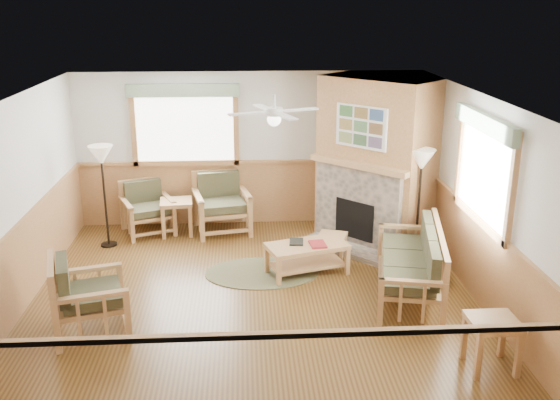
{
  "coord_description": "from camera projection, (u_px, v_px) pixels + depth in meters",
  "views": [
    {
      "loc": [
        -0.1,
        -7.67,
        3.87
      ],
      "look_at": [
        0.4,
        0.7,
        1.15
      ],
      "focal_mm": 40.0,
      "sensor_mm": 36.0,
      "label": 1
    }
  ],
  "objects": [
    {
      "name": "fireplace",
      "position": [
        376.0,
        161.0,
        10.13
      ],
      "size": [
        3.11,
        3.11,
        2.7
      ],
      "primitive_type": null,
      "rotation": [
        0.0,
        0.0,
        -0.79
      ],
      "color": "#A57243",
      "rests_on": "floor"
    },
    {
      "name": "braided_rug",
      "position": [
        262.0,
        273.0,
        9.21
      ],
      "size": [
        1.9,
        1.9,
        0.01
      ],
      "primitive_type": "cylinder",
      "rotation": [
        0.0,
        0.0,
        -0.14
      ],
      "color": "brown",
      "rests_on": "floor"
    },
    {
      "name": "wall_right",
      "position": [
        479.0,
        198.0,
        8.24
      ],
      "size": [
        0.02,
        6.0,
        2.7
      ],
      "primitive_type": "cube",
      "color": "silver",
      "rests_on": "floor"
    },
    {
      "name": "ceiling",
      "position": [
        251.0,
        98.0,
        7.65
      ],
      "size": [
        6.0,
        6.0,
        0.01
      ],
      "primitive_type": "cube",
      "color": "white",
      "rests_on": "floor"
    },
    {
      "name": "end_table_chairs",
      "position": [
        177.0,
        217.0,
        10.67
      ],
      "size": [
        0.58,
        0.56,
        0.6
      ],
      "primitive_type": null,
      "rotation": [
        0.0,
        0.0,
        0.1
      ],
      "color": "tan",
      "rests_on": "floor"
    },
    {
      "name": "ceiling_fan",
      "position": [
        274.0,
        98.0,
        7.97
      ],
      "size": [
        1.59,
        1.59,
        0.36
      ],
      "primitive_type": null,
      "rotation": [
        0.0,
        0.0,
        0.35
      ],
      "color": "white",
      "rests_on": "ceiling"
    },
    {
      "name": "armchair_back_left",
      "position": [
        148.0,
        208.0,
        10.67
      ],
      "size": [
        1.03,
        1.03,
        0.88
      ],
      "primitive_type": null,
      "rotation": [
        0.0,
        0.0,
        0.39
      ],
      "color": "tan",
      "rests_on": "floor"
    },
    {
      "name": "window_right",
      "position": [
        491.0,
        112.0,
        7.69
      ],
      "size": [
        0.16,
        1.9,
        1.5
      ],
      "primitive_type": null,
      "color": "white",
      "rests_on": "wall_right"
    },
    {
      "name": "wall_back",
      "position": [
        249.0,
        149.0,
        10.92
      ],
      "size": [
        6.0,
        0.02,
        2.7
      ],
      "primitive_type": "cube",
      "color": "silver",
      "rests_on": "floor"
    },
    {
      "name": "wall_front",
      "position": [
        259.0,
        314.0,
        5.22
      ],
      "size": [
        6.0,
        0.02,
        2.7
      ],
      "primitive_type": "cube",
      "color": "silver",
      "rests_on": "floor"
    },
    {
      "name": "end_table_sofa",
      "position": [
        491.0,
        344.0,
        6.78
      ],
      "size": [
        0.53,
        0.51,
        0.59
      ],
      "primitive_type": null,
      "rotation": [
        0.0,
        0.0,
        0.02
      ],
      "color": "tan",
      "rests_on": "floor"
    },
    {
      "name": "sofa",
      "position": [
        409.0,
        262.0,
        8.44
      ],
      "size": [
        2.14,
        1.23,
        0.92
      ],
      "primitive_type": null,
      "rotation": [
        0.0,
        0.0,
        -1.78
      ],
      "color": "tan",
      "rests_on": "floor"
    },
    {
      "name": "book_red",
      "position": [
        318.0,
        243.0,
        9.02
      ],
      "size": [
        0.25,
        0.32,
        0.03
      ],
      "primitive_type": "cube",
      "rotation": [
        0.0,
        0.0,
        0.11
      ],
      "color": "maroon",
      "rests_on": "coffee_table"
    },
    {
      "name": "wall_left",
      "position": [
        16.0,
        207.0,
        7.9
      ],
      "size": [
        0.02,
        6.0,
        2.7
      ],
      "primitive_type": "cube",
      "color": "silver",
      "rests_on": "floor"
    },
    {
      "name": "coffee_table",
      "position": [
        307.0,
        259.0,
        9.14
      ],
      "size": [
        1.28,
        0.9,
        0.46
      ],
      "primitive_type": null,
      "rotation": [
        0.0,
        0.0,
        0.31
      ],
      "color": "tan",
      "rests_on": "floor"
    },
    {
      "name": "footstool",
      "position": [
        332.0,
        246.0,
        9.74
      ],
      "size": [
        0.54,
        0.54,
        0.37
      ],
      "primitive_type": null,
      "rotation": [
        0.0,
        0.0,
        -0.33
      ],
      "color": "tan",
      "rests_on": "floor"
    },
    {
      "name": "window_back",
      "position": [
        183.0,
        82.0,
        10.45
      ],
      "size": [
        1.9,
        0.16,
        1.5
      ],
      "primitive_type": null,
      "color": "white",
      "rests_on": "wall_back"
    },
    {
      "name": "wainscot",
      "position": [
        253.0,
        259.0,
        8.32
      ],
      "size": [
        6.0,
        6.0,
        1.1
      ],
      "primitive_type": null,
      "color": "#A57243",
      "rests_on": "floor"
    },
    {
      "name": "floor",
      "position": [
        254.0,
        297.0,
        8.49
      ],
      "size": [
        6.0,
        6.0,
        0.01
      ],
      "primitive_type": "cube",
      "color": "brown",
      "rests_on": "ground"
    },
    {
      "name": "book_dark",
      "position": [
        296.0,
        241.0,
        9.11
      ],
      "size": [
        0.23,
        0.29,
        0.03
      ],
      "primitive_type": "cube",
      "rotation": [
        0.0,
        0.0,
        -0.1
      ],
      "color": "black",
      "rests_on": "coffee_table"
    },
    {
      "name": "armchair_back_right",
      "position": [
        222.0,
        204.0,
        10.73
      ],
      "size": [
        1.06,
        1.06,
        1.0
      ],
      "primitive_type": null,
      "rotation": [
        0.0,
        0.0,
        0.2
      ],
      "color": "tan",
      "rests_on": "floor"
    },
    {
      "name": "floor_lamp_right",
      "position": [
        419.0,
        205.0,
        9.5
      ],
      "size": [
        0.52,
        0.52,
        1.75
      ],
      "primitive_type": null,
      "rotation": [
        0.0,
        0.0,
        -0.36
      ],
      "color": "black",
      "rests_on": "floor"
    },
    {
      "name": "floor_lamp_left",
      "position": [
        105.0,
        196.0,
        9.99
      ],
      "size": [
        0.47,
        0.47,
        1.69
      ],
      "primitive_type": null,
      "rotation": [
        0.0,
        0.0,
        0.24
      ],
      "color": "black",
      "rests_on": "floor"
    },
    {
      "name": "armchair_left",
      "position": [
        89.0,
        295.0,
        7.47
      ],
      "size": [
        1.07,
        1.07,
        0.97
      ],
      "primitive_type": null,
      "rotation": [
        0.0,
        0.0,
        1.85
      ],
      "color": "tan",
      "rests_on": "floor"
    }
  ]
}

